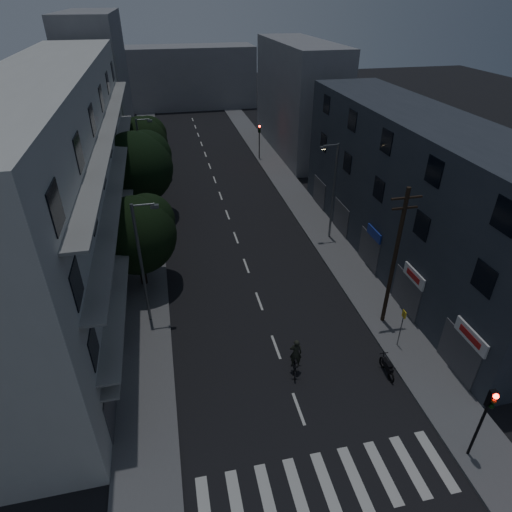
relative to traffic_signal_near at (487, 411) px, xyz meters
name	(u,v)px	position (x,y,z in m)	size (l,w,h in m)	color
ground	(227,212)	(-6.69, 27.10, -3.10)	(160.00, 160.00, 0.00)	black
sidewalk_left	(146,219)	(-14.19, 27.10, -3.02)	(3.00, 90.00, 0.15)	#565659
sidewalk_right	(302,205)	(0.81, 27.10, -3.02)	(3.00, 90.00, 0.15)	#565659
crosswalk	(327,485)	(-6.69, 0.10, -3.09)	(10.90, 3.00, 0.01)	beige
lane_markings	(218,187)	(-6.69, 33.35, -3.09)	(0.15, 60.50, 0.01)	beige
building_left	(64,180)	(-18.67, 20.10, 3.89)	(7.00, 36.00, 14.00)	#B5B5AF
building_right	(413,194)	(5.30, 16.10, 2.40)	(6.19, 28.00, 11.00)	#292F38
building_far_left	(100,84)	(-18.69, 50.10, 4.90)	(6.00, 20.00, 16.00)	slate
building_far_right	(298,98)	(5.31, 44.10, 3.40)	(6.00, 20.00, 13.00)	slate
building_far_end	(185,77)	(-6.69, 72.10, 1.90)	(24.00, 8.00, 10.00)	slate
tree_near	(137,232)	(-14.21, 16.79, 1.15)	(5.31, 5.31, 6.55)	black
tree_mid	(137,165)	(-14.30, 27.81, 1.92)	(6.33, 6.33, 7.79)	black
tree_far	(142,141)	(-14.00, 37.40, 1.26)	(5.43, 5.43, 6.72)	black
traffic_signal_near	(487,411)	(0.00, 0.00, 0.00)	(0.28, 0.37, 4.10)	black
traffic_signal_far_right	(259,135)	(-0.32, 41.20, 0.00)	(0.28, 0.37, 4.10)	black
traffic_signal_far_left	(150,142)	(-13.30, 41.10, 0.00)	(0.28, 0.37, 4.10)	black
street_lamp_left_near	(143,260)	(-13.78, 12.60, 1.50)	(1.51, 0.25, 8.00)	#55595C
street_lamp_right	(333,188)	(0.94, 20.38, 1.50)	(1.51, 0.25, 8.00)	slate
street_lamp_left_far	(143,157)	(-13.89, 31.18, 1.50)	(1.51, 0.25, 8.00)	slate
utility_pole	(395,257)	(0.48, 9.37, 1.77)	(1.80, 0.24, 9.00)	black
bus_stop_sign	(402,322)	(0.30, 7.11, -1.21)	(0.06, 0.35, 2.52)	#595B60
motorcycle	(387,367)	(-1.29, 5.34, -2.67)	(0.49, 1.71, 1.10)	black
cyclist	(295,361)	(-6.16, 6.57, -2.33)	(1.07, 1.89, 2.27)	black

